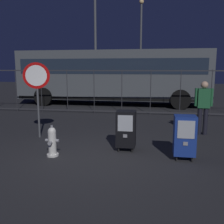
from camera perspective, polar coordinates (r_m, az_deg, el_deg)
The scene contains 10 objects.
ground_plane at distance 6.00m, azimuth -4.70°, elevation -10.39°, with size 60.00×60.00×0.00m, color #262628.
fire_hydrant at distance 6.22m, azimuth -13.23°, elevation -6.47°, with size 0.33×0.32×0.75m.
newspaper_box_primary at distance 6.40m, azimuth 3.16°, elevation -3.73°, with size 0.48×0.42×1.02m.
newspaper_box_secondary at distance 6.00m, azimuth 15.93°, elevation -5.03°, with size 0.48×0.42×1.02m.
stop_sign at distance 7.79m, azimuth -16.44°, elevation 5.98°, with size 0.71×0.31×2.23m.
pedestrian at distance 8.36m, azimuth 19.75°, elevation 1.53°, with size 0.55×0.22×1.67m.
fence_barrier at distance 11.56m, azimuth 2.21°, elevation 4.61°, with size 18.03×0.04×2.00m.
bus_near at distance 14.60m, azimuth 0.18°, elevation 8.42°, with size 10.55×2.94×3.00m.
street_light_near_left at distance 14.95m, azimuth -3.74°, elevation 16.43°, with size 0.32×0.32×6.48m.
street_light_near_right at distance 18.26m, azimuth 6.46°, elevation 15.38°, with size 0.32×0.32×6.60m.
Camera 1 is at (1.35, -5.46, 2.07)m, focal length 40.88 mm.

